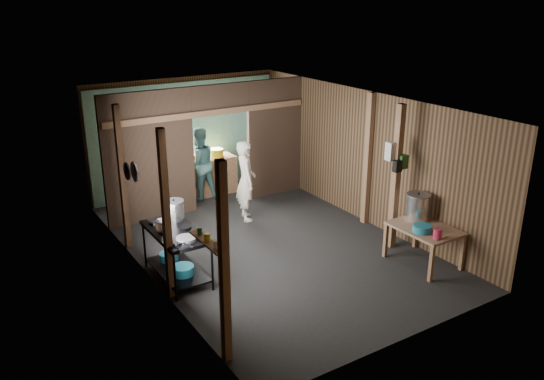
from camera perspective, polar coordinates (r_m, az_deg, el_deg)
floor at (r=10.13m, az=-0.61°, el=-5.54°), size 4.50×7.00×0.00m
ceiling at (r=9.32m, az=-0.66°, el=9.07°), size 4.50×7.00×0.00m
wall_back at (r=12.65m, az=-9.01°, el=5.66°), size 4.50×0.00×2.60m
wall_front at (r=7.12m, az=14.38°, el=-6.10°), size 4.50×0.00×2.60m
wall_left at (r=8.75m, az=-13.29°, el=-1.05°), size 0.00×7.00×2.60m
wall_right at (r=10.94m, az=9.48°, el=3.41°), size 0.00×7.00×2.60m
partition_left at (r=11.01m, az=-12.61°, el=3.31°), size 1.85×0.10×2.60m
partition_right at (r=12.24m, az=0.26°, el=5.43°), size 1.35×0.10×2.60m
partition_header at (r=11.38m, az=-5.45°, el=9.41°), size 1.30×0.10×0.60m
turquoise_panel at (r=12.60m, az=-8.89°, el=5.39°), size 4.40×0.06×2.50m
back_counter at (r=12.52m, az=-6.53°, el=1.47°), size 1.20×0.50×0.85m
wall_clock at (r=12.52m, az=-7.91°, el=8.40°), size 0.20×0.03×0.20m
post_left_a at (r=6.56m, az=-5.00°, el=-7.81°), size 0.10×0.12×2.60m
post_left_b at (r=8.07m, az=-10.91°, el=-2.67°), size 0.10×0.12×2.60m
post_left_c at (r=9.85m, az=-15.25°, el=1.14°), size 0.10×0.12×2.60m
post_right at (r=10.75m, az=9.90°, el=3.10°), size 0.10×0.12×2.60m
post_free at (r=9.77m, az=12.72°, el=1.21°), size 0.12×0.12×2.60m
cross_beam at (r=11.28m, az=-6.43°, el=7.98°), size 4.40×0.12×0.12m
pan_lid_big at (r=9.01m, az=-14.08°, el=1.85°), size 0.03×0.34×0.34m
pan_lid_small at (r=9.40m, az=-14.81°, el=1.90°), size 0.03×0.30×0.30m
wall_shelf at (r=6.93m, az=-6.72°, el=-5.37°), size 0.14×0.80×0.03m
jar_white at (r=6.70m, az=-5.80°, el=-5.65°), size 0.07×0.07×0.10m
jar_yellow at (r=6.91m, az=-6.74°, el=-4.88°), size 0.08×0.08×0.10m
jar_green at (r=7.09m, az=-7.52°, el=-4.24°), size 0.06×0.06×0.10m
bag_white at (r=9.66m, az=12.39°, el=3.99°), size 0.22×0.15×0.32m
bag_green at (r=9.69m, az=13.39°, el=2.86°), size 0.16×0.12×0.24m
bag_black at (r=9.60m, az=12.86°, el=2.43°), size 0.14×0.10×0.20m
gas_range at (r=8.91m, az=-9.83°, el=-6.61°), size 0.72×1.41×0.83m
prep_table at (r=9.63m, az=15.41°, el=-5.55°), size 0.81×1.11×0.66m
stove_pot_large at (r=9.11m, az=-10.12°, el=-2.11°), size 0.39×0.39×0.34m
stove_pot_med at (r=8.70m, az=-11.22°, el=-3.74°), size 0.26×0.26×0.21m
frying_pan at (r=8.36m, az=-8.87°, el=-5.02°), size 0.46×0.60×0.07m
blue_tub_front at (r=8.81m, az=-9.21°, el=-8.21°), size 0.35×0.35×0.14m
blue_tub_back at (r=9.30m, az=-10.66°, el=-6.79°), size 0.31×0.31×0.13m
stock_pot at (r=9.71m, az=14.86°, el=-1.75°), size 0.43×0.43×0.48m
wash_basin at (r=9.29m, az=15.31°, el=-3.87°), size 0.39×0.39×0.12m
pink_bucket at (r=9.10m, az=16.79°, el=-4.37°), size 0.18×0.18×0.16m
knife at (r=9.16m, az=17.18°, el=-4.75°), size 0.30×0.06×0.01m
yellow_tub at (r=12.45m, az=-5.81°, el=3.87°), size 0.32×0.32×0.18m
red_cup at (r=12.24m, az=-8.04°, el=3.36°), size 0.11×0.11×0.12m
cook at (r=10.93m, az=-2.73°, el=0.97°), size 0.55×0.68×1.62m
worker_back at (r=12.12m, az=-7.58°, el=2.70°), size 0.82×0.65×1.62m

